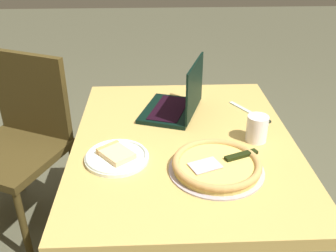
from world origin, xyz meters
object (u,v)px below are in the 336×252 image
dining_table (184,155)px  chair_near (20,134)px  pizza_tray (217,165)px  laptop (178,103)px  pizza_plate (117,156)px  drink_cup (257,128)px  table_knife (253,114)px

dining_table → chair_near: 0.91m
dining_table → pizza_tray: bearing=-156.4°
laptop → pizza_plate: bearing=145.7°
laptop → pizza_plate: (-0.36, 0.24, -0.04)m
chair_near → laptop: bearing=-104.1°
pizza_plate → drink_cup: (0.11, -0.53, 0.04)m
pizza_plate → chair_near: size_ratio=0.26×
dining_table → drink_cup: size_ratio=10.50×
laptop → pizza_tray: (-0.44, -0.10, -0.03)m
pizza_plate → table_knife: 0.66m
dining_table → table_knife: bearing=-58.5°
pizza_plate → table_knife: pizza_plate is taller
laptop → chair_near: size_ratio=0.39×
table_knife → drink_cup: 0.23m
table_knife → drink_cup: (-0.22, 0.04, 0.05)m
table_knife → drink_cup: bearing=168.8°
dining_table → pizza_plate: size_ratio=4.76×
pizza_plate → table_knife: size_ratio=1.04×
table_knife → chair_near: chair_near is taller
laptop → chair_near: bearing=75.9°
dining_table → chair_near: bearing=62.1°
pizza_tray → table_knife: pizza_tray is taller
drink_cup → chair_near: size_ratio=0.12×
pizza_tray → drink_cup: bearing=-43.4°
table_knife → laptop: bearing=85.4°
dining_table → table_knife: table_knife is taller
dining_table → laptop: (0.22, 0.01, 0.13)m
pizza_plate → pizza_tray: bearing=-103.5°
pizza_tray → dining_table: bearing=23.6°
pizza_plate → drink_cup: size_ratio=2.21×
dining_table → laptop: bearing=2.2°
dining_table → laptop: size_ratio=3.16×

